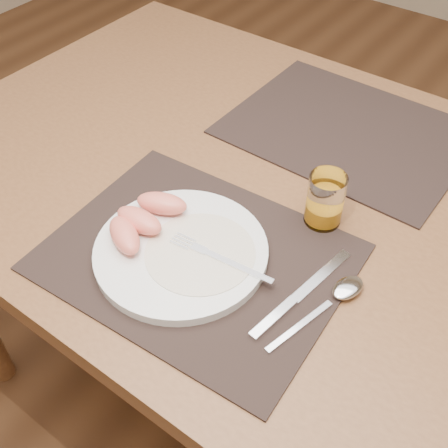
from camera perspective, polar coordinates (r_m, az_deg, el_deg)
ground at (r=1.60m, az=3.87°, el=-16.98°), size 5.00×5.00×0.00m
table at (r=1.06m, az=5.60°, el=0.31°), size 1.40×0.90×0.75m
placemat_near at (r=0.88m, az=-2.79°, el=-3.36°), size 0.47×0.38×0.00m
placemat_far at (r=1.15m, az=12.44°, el=9.25°), size 0.45×0.35×0.00m
plate at (r=0.87m, az=-4.39°, el=-2.79°), size 0.27×0.27×0.02m
plate_dressing at (r=0.86m, az=-2.45°, el=-2.89°), size 0.17×0.17×0.00m
fork at (r=0.85m, az=-1.18°, el=-3.16°), size 0.18×0.03×0.00m
knife at (r=0.82m, az=7.13°, el=-7.64°), size 0.05×0.22×0.01m
spoon at (r=0.84m, az=11.78°, el=-6.89°), size 0.07×0.19×0.01m
juice_glass at (r=0.92m, az=10.21°, el=2.22°), size 0.06×0.06×0.09m
grapefruit_wedges at (r=0.89m, az=-8.31°, el=0.47°), size 0.09×0.16×0.03m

